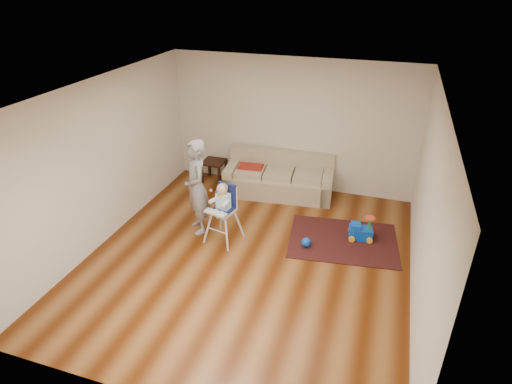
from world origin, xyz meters
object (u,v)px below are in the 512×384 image
(side_table, at_px, (214,171))
(adult, at_px, (197,187))
(ride_on_toy, at_px, (361,227))
(high_chair, at_px, (223,213))
(sofa, at_px, (279,175))
(toy_ball, at_px, (306,242))

(side_table, bearing_deg, adult, -74.86)
(side_table, distance_m, adult, 2.10)
(ride_on_toy, height_order, high_chair, high_chair)
(sofa, relative_size, adult, 1.33)
(ride_on_toy, distance_m, toy_ball, 1.00)
(ride_on_toy, relative_size, high_chair, 0.39)
(ride_on_toy, height_order, adult, adult)
(sofa, bearing_deg, adult, -124.94)
(ride_on_toy, distance_m, adult, 2.90)
(sofa, xyz_separation_m, high_chair, (-0.44, -1.93, 0.10))
(side_table, distance_m, toy_ball, 3.11)
(sofa, xyz_separation_m, adult, (-0.99, -1.76, 0.43))
(sofa, relative_size, high_chair, 2.08)
(high_chair, xyz_separation_m, adult, (-0.54, 0.17, 0.33))
(adult, bearing_deg, side_table, 157.21)
(toy_ball, distance_m, adult, 2.08)
(sofa, relative_size, ride_on_toy, 5.26)
(high_chair, bearing_deg, toy_ball, 21.58)
(ride_on_toy, bearing_deg, side_table, 147.74)
(side_table, bearing_deg, sofa, -6.45)
(high_chair, bearing_deg, ride_on_toy, 31.47)
(toy_ball, bearing_deg, sofa, 118.84)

